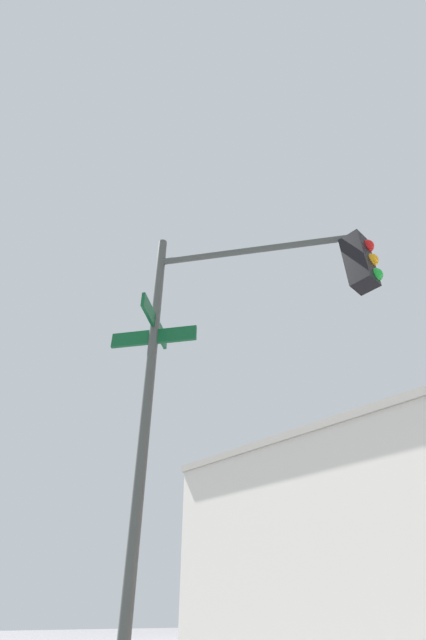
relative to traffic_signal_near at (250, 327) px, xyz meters
The scene contains 2 objects.
traffic_signal_near is the anchor object (origin of this frame).
building_stucco 27.65m from the traffic_signal_near, 110.68° to the left, with size 16.77×23.91×8.97m.
Camera 1 is at (-3.76, -9.27, 1.14)m, focal length 23.52 mm.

